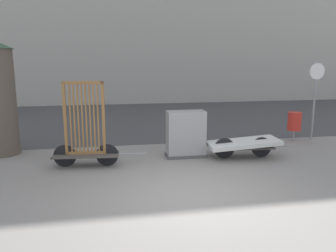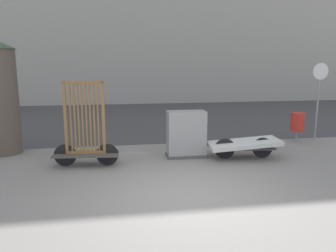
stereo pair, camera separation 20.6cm
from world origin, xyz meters
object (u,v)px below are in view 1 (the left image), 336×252
at_px(bike_cart_with_bedframe, 86,138).
at_px(sign_post, 315,90).
at_px(bike_cart_with_mattress, 243,144).
at_px(utility_cabinet, 186,135).
at_px(trash_bin, 294,121).

height_order(bike_cart_with_bedframe, sign_post, sign_post).
distance_m(bike_cart_with_mattress, utility_cabinet, 1.60).
bearing_deg(trash_bin, bike_cart_with_bedframe, -166.54).
distance_m(utility_cabinet, sign_post, 4.99).
distance_m(bike_cart_with_bedframe, sign_post, 7.64).
distance_m(bike_cart_with_mattress, trash_bin, 3.00).
height_order(bike_cart_with_bedframe, utility_cabinet, bike_cart_with_bedframe).
bearing_deg(utility_cabinet, bike_cart_with_bedframe, -171.35).
xyz_separation_m(bike_cart_with_bedframe, bike_cart_with_mattress, (4.22, 0.00, -0.34)).
relative_size(utility_cabinet, trash_bin, 1.34).
distance_m(bike_cart_with_mattress, sign_post, 3.80).
xyz_separation_m(trash_bin, sign_post, (0.67, -0.01, 1.04)).
relative_size(bike_cart_with_mattress, trash_bin, 2.59).
bearing_deg(bike_cart_with_bedframe, sign_post, 17.90).
height_order(trash_bin, sign_post, sign_post).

